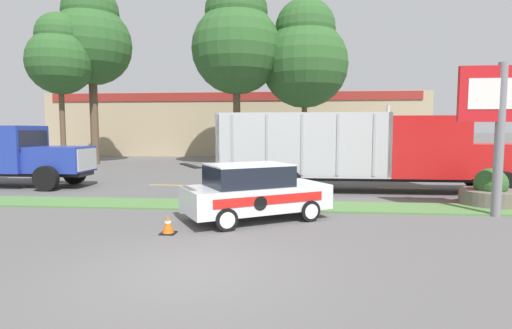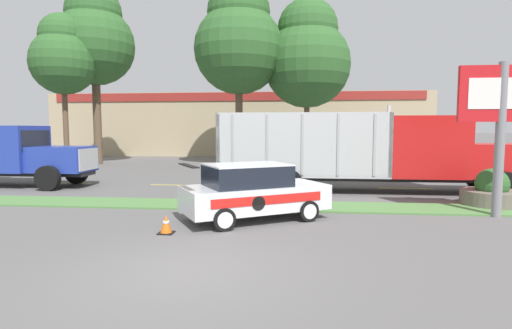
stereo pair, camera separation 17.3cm
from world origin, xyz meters
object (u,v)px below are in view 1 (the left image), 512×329
dump_truck_lead (392,154)px  rally_car (254,191)px  stone_planter (490,193)px  store_sign_post (501,110)px  traffic_cone (168,225)px

dump_truck_lead → rally_car: (-5.37, -5.81, -0.79)m
dump_truck_lead → stone_planter: dump_truck_lead is taller
dump_truck_lead → rally_car: bearing=-132.7°
rally_car → store_sign_post: (7.40, 1.18, 2.42)m
rally_car → store_sign_post: size_ratio=0.97×
traffic_cone → store_sign_post: bearing=17.3°
dump_truck_lead → store_sign_post: store_sign_post is taller
store_sign_post → dump_truck_lead: bearing=113.7°
stone_planter → traffic_cone: bearing=-154.8°
rally_car → traffic_cone: size_ratio=9.44×
store_sign_post → stone_planter: store_sign_post is taller
dump_truck_lead → stone_planter: (2.71, -2.83, -1.18)m
stone_planter → rally_car: bearing=-159.7°
rally_car → stone_planter: (8.07, 2.98, -0.39)m
rally_car → traffic_cone: bearing=-139.2°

